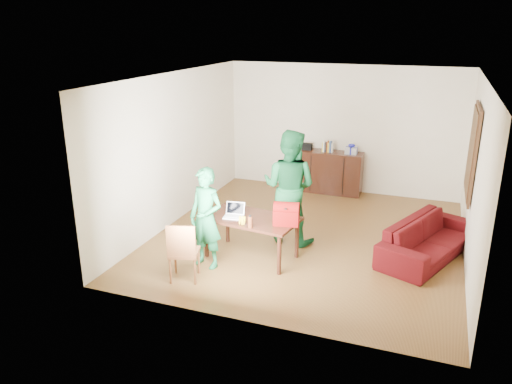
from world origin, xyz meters
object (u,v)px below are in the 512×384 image
at_px(red_bag, 286,216).
at_px(laptop, 233,215).
at_px(table, 252,222).
at_px(person_far, 289,187).
at_px(sofa, 428,239).
at_px(bottle, 250,221).
at_px(person_near, 206,218).
at_px(chair, 185,263).

bearing_deg(red_bag, laptop, 170.84).
bearing_deg(table, person_far, 74.43).
distance_m(person_far, red_bag, 0.94).
xyz_separation_m(person_far, red_bag, (0.23, -0.90, -0.15)).
bearing_deg(sofa, bottle, 141.72).
height_order(person_near, laptop, person_near).
height_order(bottle, red_bag, red_bag).
relative_size(chair, laptop, 2.79).
height_order(table, red_bag, red_bag).
distance_m(person_far, laptop, 1.13).
distance_m(chair, person_near, 0.72).
xyz_separation_m(person_near, person_far, (0.88, 1.31, 0.18)).
bearing_deg(bottle, sofa, 28.87).
xyz_separation_m(person_near, red_bag, (1.11, 0.41, 0.04)).
bearing_deg(table, red_bag, -0.27).
distance_m(table, laptop, 0.30).
relative_size(bottle, sofa, 0.10).
bearing_deg(table, bottle, -64.12).
bearing_deg(person_far, laptop, 62.56).
xyz_separation_m(bottle, sofa, (2.46, 1.36, -0.47)).
xyz_separation_m(table, sofa, (2.59, 0.97, -0.29)).
height_order(table, chair, chair).
bearing_deg(laptop, chair, -121.00).
bearing_deg(red_bag, person_far, 93.97).
xyz_separation_m(person_far, bottle, (-0.23, -1.20, -0.19)).
bearing_deg(bottle, person_far, 79.27).
distance_m(chair, red_bag, 1.62).
height_order(chair, person_far, person_far).
bearing_deg(laptop, bottle, -44.50).
xyz_separation_m(table, laptop, (-0.26, -0.10, 0.12)).
xyz_separation_m(red_bag, sofa, (2.01, 1.06, -0.51)).
height_order(laptop, bottle, laptop).
bearing_deg(sofa, red_bag, 140.61).
bearing_deg(sofa, table, 133.48).
bearing_deg(person_far, person_near, 62.52).
bearing_deg(person_near, bottle, 22.51).
height_order(chair, red_bag, red_bag).
height_order(chair, bottle, chair).
bearing_deg(person_far, table, 72.98).
bearing_deg(chair, red_bag, 20.21).
height_order(laptop, red_bag, red_bag).
bearing_deg(table, chair, -114.82).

